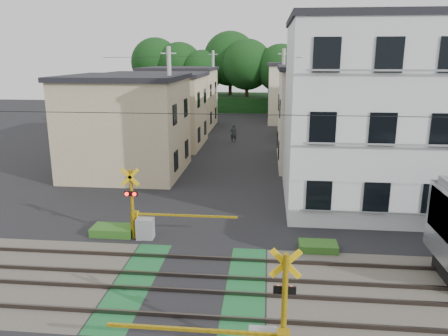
# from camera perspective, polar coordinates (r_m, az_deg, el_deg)

# --- Properties ---
(ground) EXTENTS (120.00, 120.00, 0.00)m
(ground) POSITION_cam_1_polar(r_m,az_deg,el_deg) (15.21, -4.58, -14.98)
(ground) COLOR black
(track_bed) EXTENTS (120.00, 120.00, 0.14)m
(track_bed) POSITION_cam_1_polar(r_m,az_deg,el_deg) (15.19, -4.58, -14.86)
(track_bed) COLOR #47423A
(track_bed) RESTS_ON ground
(crossing_signal_far) EXTENTS (4.74, 0.65, 3.09)m
(crossing_signal_far) POSITION_cam_1_polar(r_m,az_deg,el_deg) (18.69, -10.50, -6.97)
(crossing_signal_far) COLOR yellow
(crossing_signal_far) RESTS_ON ground
(apartment_block) EXTENTS (10.20, 8.36, 9.30)m
(apartment_block) POSITION_cam_1_polar(r_m,az_deg,el_deg) (23.47, 20.69, 6.67)
(apartment_block) COLOR silver
(apartment_block) RESTS_ON ground
(houses_row) EXTENTS (22.07, 31.35, 6.80)m
(houses_row) POSITION_cam_1_polar(r_m,az_deg,el_deg) (39.23, 2.47, 8.28)
(houses_row) COLOR tan
(houses_row) RESTS_ON ground
(tree_hill) EXTENTS (40.00, 12.16, 11.38)m
(tree_hill) POSITION_cam_1_polar(r_m,az_deg,el_deg) (61.86, 4.71, 12.56)
(tree_hill) COLOR #123712
(tree_hill) RESTS_ON ground
(catenary) EXTENTS (60.00, 5.04, 7.00)m
(catenary) POSITION_cam_1_polar(r_m,az_deg,el_deg) (14.03, 20.02, -2.02)
(catenary) COLOR #2D2D33
(catenary) RESTS_ON ground
(utility_poles) EXTENTS (7.90, 42.00, 8.00)m
(utility_poles) POSITION_cam_1_polar(r_m,az_deg,el_deg) (36.35, 0.14, 9.13)
(utility_poles) COLOR #A5A5A0
(utility_poles) RESTS_ON ground
(pedestrian) EXTENTS (0.68, 0.54, 1.64)m
(pedestrian) POSITION_cam_1_polar(r_m,az_deg,el_deg) (38.64, 1.24, 4.56)
(pedestrian) COLOR #2A3135
(pedestrian) RESTS_ON ground
(weed_patches) EXTENTS (10.25, 8.80, 0.40)m
(weed_patches) POSITION_cam_1_polar(r_m,az_deg,el_deg) (14.85, 2.26, -14.90)
(weed_patches) COLOR #2D5E1E
(weed_patches) RESTS_ON ground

